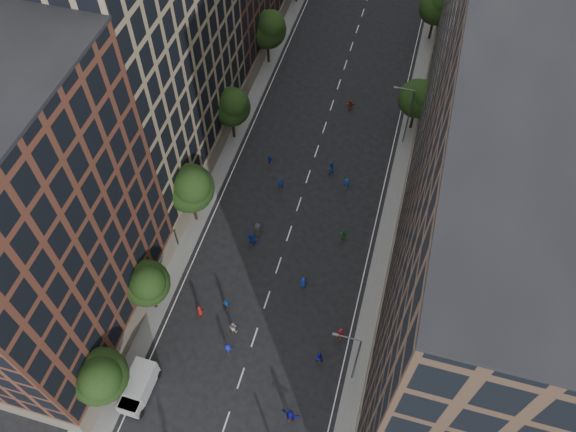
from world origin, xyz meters
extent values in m
plane|color=black|center=(0.00, 40.00, 0.00)|extent=(240.00, 240.00, 0.00)
cube|color=slate|center=(-12.00, 47.50, 0.07)|extent=(4.00, 105.00, 0.15)
cube|color=slate|center=(12.00, 47.50, 0.07)|extent=(4.00, 105.00, 0.15)
cube|color=brown|center=(-19.00, 11.00, 15.00)|extent=(14.00, 22.00, 30.00)
cube|color=#927F5F|center=(-19.00, 35.00, 17.00)|extent=(14.00, 26.00, 34.00)
cube|color=#4C3729|center=(19.00, 15.00, 18.00)|extent=(14.00, 30.00, 36.00)
cube|color=#6C6559|center=(19.00, 44.00, 16.50)|extent=(14.00, 28.00, 33.00)
cylinder|color=black|center=(-11.20, 4.00, 1.98)|extent=(0.36, 0.36, 3.96)
sphere|color=black|center=(-11.20, 4.00, 5.58)|extent=(5.20, 5.20, 5.20)
sphere|color=black|center=(-10.55, 3.48, 6.88)|extent=(3.90, 3.90, 3.90)
cylinder|color=black|center=(-11.20, 14.00, 1.85)|extent=(0.36, 0.36, 3.70)
sphere|color=black|center=(-11.20, 14.00, 5.21)|extent=(4.80, 4.80, 4.80)
sphere|color=black|center=(-10.60, 13.52, 6.41)|extent=(3.60, 3.60, 3.60)
cylinder|color=black|center=(-11.20, 26.00, 2.11)|extent=(0.36, 0.36, 4.22)
sphere|color=black|center=(-11.20, 26.00, 5.95)|extent=(5.60, 5.60, 5.60)
sphere|color=black|center=(-10.50, 25.44, 7.35)|extent=(4.20, 4.20, 4.20)
cylinder|color=black|center=(-11.20, 40.00, 1.94)|extent=(0.36, 0.36, 3.87)
sphere|color=black|center=(-11.20, 40.00, 5.46)|extent=(5.00, 5.00, 5.00)
sphere|color=black|center=(-10.57, 39.50, 6.71)|extent=(3.75, 3.75, 3.75)
cylinder|color=black|center=(-11.20, 56.00, 2.02)|extent=(0.36, 0.36, 4.05)
sphere|color=black|center=(-11.20, 56.00, 5.70)|extent=(5.40, 5.40, 5.40)
sphere|color=black|center=(-10.52, 55.46, 7.05)|extent=(4.05, 4.05, 4.05)
cylinder|color=black|center=(11.20, 48.00, 1.87)|extent=(0.36, 0.36, 3.74)
sphere|color=black|center=(11.20, 48.00, 5.27)|extent=(5.00, 5.00, 5.00)
sphere|color=black|center=(11.82, 47.50, 6.52)|extent=(3.75, 3.75, 3.75)
cylinder|color=black|center=(11.20, 68.00, 1.98)|extent=(0.36, 0.36, 3.96)
sphere|color=black|center=(11.20, 68.00, 5.58)|extent=(5.20, 5.20, 5.20)
sphere|color=black|center=(11.85, 67.48, 6.88)|extent=(3.90, 3.90, 3.90)
cylinder|color=#595B60|center=(10.60, 12.00, 4.50)|extent=(0.18, 0.18, 9.00)
cylinder|color=#595B60|center=(9.40, 12.00, 9.00)|extent=(2.40, 0.12, 0.12)
cube|color=#595B60|center=(8.30, 12.00, 8.95)|extent=(0.50, 0.22, 0.15)
cylinder|color=#595B60|center=(10.60, 45.00, 4.50)|extent=(0.18, 0.18, 9.00)
cylinder|color=#595B60|center=(9.40, 45.00, 9.00)|extent=(2.40, 0.12, 0.12)
cube|color=#595B60|center=(8.30, 45.00, 8.95)|extent=(0.50, 0.22, 0.15)
cube|color=#B9B9BB|center=(-8.93, 5.64, 1.50)|extent=(2.24, 3.76, 2.27)
cube|color=#B9B9BB|center=(-8.97, 3.37, 1.09)|extent=(2.10, 1.69, 1.45)
cube|color=black|center=(-8.97, 3.37, 1.76)|extent=(1.89, 1.38, 0.10)
cylinder|color=black|center=(-10.01, 3.08, 0.39)|extent=(0.27, 0.79, 0.79)
cylinder|color=black|center=(-7.94, 3.03, 0.39)|extent=(0.27, 0.79, 0.79)
cylinder|color=black|center=(-9.93, 7.11, 0.39)|extent=(0.27, 0.79, 0.79)
cylinder|color=black|center=(-7.86, 7.06, 0.39)|extent=(0.27, 0.79, 0.79)
imported|color=#151DB0|center=(6.97, 12.83, 0.88)|extent=(1.03, 0.91, 1.75)
imported|color=#1423A9|center=(-2.04, 11.29, 0.77)|extent=(1.11, 0.81, 1.54)
imported|color=#1451A9|center=(-3.88, 15.97, 0.81)|extent=(1.03, 0.73, 1.62)
imported|color=#15118D|center=(5.77, 6.56, 0.96)|extent=(1.84, 0.75, 1.93)
imported|color=maroon|center=(-6.32, 14.48, 0.79)|extent=(0.88, 0.69, 1.58)
imported|color=#AE1D1D|center=(8.50, 15.97, 0.89)|extent=(0.76, 0.63, 1.77)
imported|color=#B3B2AE|center=(-2.29, 13.60, 0.84)|extent=(0.83, 0.65, 1.68)
imported|color=#3E3E43|center=(-3.49, 25.95, 0.93)|extent=(1.25, 0.78, 1.86)
imported|color=#227134|center=(6.23, 27.82, 0.90)|extent=(1.12, 0.66, 1.79)
imported|color=#1538AE|center=(-3.69, 24.46, 0.96)|extent=(1.86, 0.95, 1.92)
imported|color=#1637B9|center=(3.35, 20.67, 0.81)|extent=(0.90, 0.70, 1.63)
imported|color=#1635B2|center=(-2.83, 33.31, 0.89)|extent=(0.66, 0.44, 1.77)
imported|color=#153FB0|center=(2.59, 37.30, 0.93)|extent=(1.12, 1.02, 1.86)
imported|color=navy|center=(4.99, 35.47, 0.79)|extent=(1.09, 0.72, 1.58)
imported|color=#142FA8|center=(-5.22, 36.64, 0.75)|extent=(0.93, 0.51, 1.51)
imported|color=#9E341A|center=(2.59, 49.36, 0.76)|extent=(1.48, 0.73, 1.53)
camera|label=1|loc=(9.75, -8.55, 54.48)|focal=35.00mm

